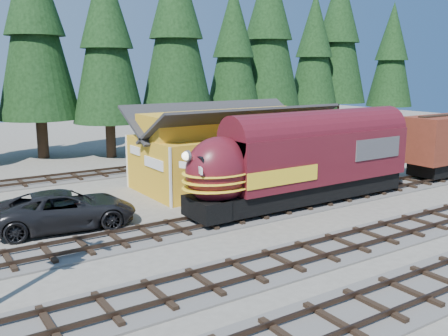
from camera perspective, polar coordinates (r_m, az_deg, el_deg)
ground at (r=25.43m, az=14.26°, el=-6.31°), size 120.00×120.00×0.00m
track_siding at (r=35.41m, az=20.46°, el=-1.62°), size 68.00×3.20×0.33m
track_spur at (r=35.91m, az=-19.58°, el=-1.38°), size 32.00×3.20×0.33m
depot at (r=32.57m, az=0.79°, el=3.23°), size 12.80×7.00×5.30m
conifer_backdrop at (r=47.76m, az=-2.34°, el=14.45°), size 80.14×21.49×16.69m
locomotive at (r=27.60m, az=8.37°, el=0.34°), size 14.61×2.90×3.97m
pickup_truck_a at (r=25.10m, az=-17.66°, el=-4.54°), size 7.00×3.97×1.84m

